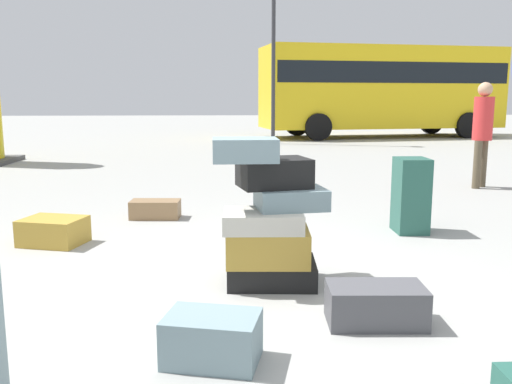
{
  "coord_description": "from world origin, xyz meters",
  "views": [
    {
      "loc": [
        -0.14,
        -4.01,
        1.42
      ],
      "look_at": [
        0.24,
        1.98,
        0.38
      ],
      "focal_mm": 38.45,
      "sensor_mm": 36.0,
      "label": 1
    }
  ],
  "objects_px": {
    "suitcase_tan_right_side": "(53,231)",
    "person_bearded_onlooker": "(483,126)",
    "suitcase_charcoal_upright_blue": "(376,305)",
    "suitcase_teal_foreground_near": "(411,195)",
    "parked_bus": "(381,85)",
    "suitcase_tower": "(270,221)",
    "suitcase_slate_white_trunk": "(212,338)",
    "suitcase_brown_foreground_far": "(155,209)"
  },
  "relations": [
    {
      "from": "suitcase_tower",
      "to": "suitcase_slate_white_trunk",
      "type": "distance_m",
      "value": 1.37
    },
    {
      "from": "suitcase_teal_foreground_near",
      "to": "person_bearded_onlooker",
      "type": "height_order",
      "value": "person_bearded_onlooker"
    },
    {
      "from": "person_bearded_onlooker",
      "to": "suitcase_teal_foreground_near",
      "type": "bearing_deg",
      "value": 11.43
    },
    {
      "from": "suitcase_tower",
      "to": "suitcase_brown_foreground_far",
      "type": "height_order",
      "value": "suitcase_tower"
    },
    {
      "from": "suitcase_tower",
      "to": "parked_bus",
      "type": "distance_m",
      "value": 16.52
    },
    {
      "from": "suitcase_tower",
      "to": "suitcase_teal_foreground_near",
      "type": "bearing_deg",
      "value": 43.06
    },
    {
      "from": "suitcase_slate_white_trunk",
      "to": "suitcase_teal_foreground_near",
      "type": "bearing_deg",
      "value": 67.43
    },
    {
      "from": "suitcase_tower",
      "to": "suitcase_brown_foreground_far",
      "type": "bearing_deg",
      "value": 115.79
    },
    {
      "from": "suitcase_charcoal_upright_blue",
      "to": "person_bearded_onlooker",
      "type": "bearing_deg",
      "value": 62.1
    },
    {
      "from": "suitcase_charcoal_upright_blue",
      "to": "suitcase_tan_right_side",
      "type": "relative_size",
      "value": 1.07
    },
    {
      "from": "suitcase_brown_foreground_far",
      "to": "suitcase_tan_right_side",
      "type": "xyz_separation_m",
      "value": [
        -0.85,
        -1.12,
        0.02
      ]
    },
    {
      "from": "suitcase_brown_foreground_far",
      "to": "suitcase_charcoal_upright_blue",
      "type": "bearing_deg",
      "value": -57.14
    },
    {
      "from": "suitcase_teal_foreground_near",
      "to": "suitcase_brown_foreground_far",
      "type": "distance_m",
      "value": 2.93
    },
    {
      "from": "suitcase_tower",
      "to": "suitcase_charcoal_upright_blue",
      "type": "height_order",
      "value": "suitcase_tower"
    },
    {
      "from": "suitcase_brown_foreground_far",
      "to": "person_bearded_onlooker",
      "type": "distance_m",
      "value": 5.31
    },
    {
      "from": "suitcase_charcoal_upright_blue",
      "to": "suitcase_tan_right_side",
      "type": "bearing_deg",
      "value": 144.91
    },
    {
      "from": "suitcase_brown_foreground_far",
      "to": "suitcase_tan_right_side",
      "type": "height_order",
      "value": "suitcase_tan_right_side"
    },
    {
      "from": "suitcase_tower",
      "to": "person_bearded_onlooker",
      "type": "bearing_deg",
      "value": 49.18
    },
    {
      "from": "suitcase_charcoal_upright_blue",
      "to": "parked_bus",
      "type": "height_order",
      "value": "parked_bus"
    },
    {
      "from": "parked_bus",
      "to": "person_bearded_onlooker",
      "type": "bearing_deg",
      "value": -106.59
    },
    {
      "from": "suitcase_tower",
      "to": "suitcase_teal_foreground_near",
      "type": "xyz_separation_m",
      "value": [
        1.63,
        1.53,
        -0.1
      ]
    },
    {
      "from": "suitcase_tan_right_side",
      "to": "suitcase_teal_foreground_near",
      "type": "bearing_deg",
      "value": 20.09
    },
    {
      "from": "suitcase_slate_white_trunk",
      "to": "parked_bus",
      "type": "bearing_deg",
      "value": 84.84
    },
    {
      "from": "suitcase_tan_right_side",
      "to": "person_bearded_onlooker",
      "type": "height_order",
      "value": "person_bearded_onlooker"
    },
    {
      "from": "suitcase_teal_foreground_near",
      "to": "person_bearded_onlooker",
      "type": "distance_m",
      "value": 3.52
    },
    {
      "from": "suitcase_tower",
      "to": "person_bearded_onlooker",
      "type": "relative_size",
      "value": 0.68
    },
    {
      "from": "suitcase_slate_white_trunk",
      "to": "suitcase_teal_foreground_near",
      "type": "relative_size",
      "value": 0.63
    },
    {
      "from": "suitcase_tan_right_side",
      "to": "person_bearded_onlooker",
      "type": "relative_size",
      "value": 0.34
    },
    {
      "from": "suitcase_charcoal_upright_blue",
      "to": "suitcase_brown_foreground_far",
      "type": "height_order",
      "value": "suitcase_charcoal_upright_blue"
    },
    {
      "from": "person_bearded_onlooker",
      "to": "parked_bus",
      "type": "height_order",
      "value": "parked_bus"
    },
    {
      "from": "suitcase_charcoal_upright_blue",
      "to": "suitcase_teal_foreground_near",
      "type": "bearing_deg",
      "value": 69.68
    },
    {
      "from": "suitcase_slate_white_trunk",
      "to": "parked_bus",
      "type": "distance_m",
      "value": 17.87
    },
    {
      "from": "suitcase_charcoal_upright_blue",
      "to": "suitcase_tan_right_side",
      "type": "xyz_separation_m",
      "value": [
        -2.61,
        2.08,
        0.01
      ]
    },
    {
      "from": "suitcase_charcoal_upright_blue",
      "to": "person_bearded_onlooker",
      "type": "xyz_separation_m",
      "value": [
        3.12,
        5.12,
        0.85
      ]
    },
    {
      "from": "suitcase_tan_right_side",
      "to": "parked_bus",
      "type": "relative_size",
      "value": 0.06
    },
    {
      "from": "suitcase_tower",
      "to": "suitcase_teal_foreground_near",
      "type": "height_order",
      "value": "suitcase_tower"
    },
    {
      "from": "suitcase_slate_white_trunk",
      "to": "suitcase_tan_right_side",
      "type": "height_order",
      "value": "suitcase_slate_white_trunk"
    },
    {
      "from": "suitcase_tan_right_side",
      "to": "person_bearded_onlooker",
      "type": "bearing_deg",
      "value": 43.93
    },
    {
      "from": "suitcase_brown_foreground_far",
      "to": "suitcase_slate_white_trunk",
      "type": "bearing_deg",
      "value": -74.58
    },
    {
      "from": "suitcase_teal_foreground_near",
      "to": "suitcase_brown_foreground_far",
      "type": "relative_size",
      "value": 1.38
    },
    {
      "from": "suitcase_slate_white_trunk",
      "to": "suitcase_tan_right_side",
      "type": "bearing_deg",
      "value": 136.0
    },
    {
      "from": "suitcase_slate_white_trunk",
      "to": "suitcase_brown_foreground_far",
      "type": "distance_m",
      "value": 3.71
    }
  ]
}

